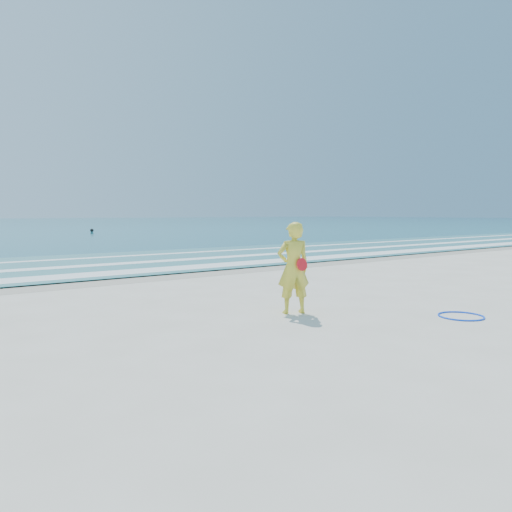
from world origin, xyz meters
TOP-DOWN VIEW (x-y plane):
  - ground at (0.00, 0.00)m, footprint 400.00×400.00m
  - wet_sand at (0.00, 9.00)m, footprint 400.00×2.40m
  - shallow at (0.00, 14.00)m, footprint 400.00×10.00m
  - foam_near at (0.00, 10.30)m, footprint 400.00×1.40m
  - foam_mid at (0.00, 13.20)m, footprint 400.00×0.90m
  - foam_far at (0.00, 16.50)m, footprint 400.00×0.60m
  - hoop at (2.34, -0.80)m, footprint 1.16×1.16m
  - buoy at (11.33, 47.67)m, footprint 0.38×0.38m
  - woman at (-0.15, 1.55)m, footprint 0.82×0.69m

SIDE VIEW (x-z plane):
  - ground at x=0.00m, z-range 0.00..0.00m
  - wet_sand at x=0.00m, z-range 0.00..0.00m
  - hoop at x=2.34m, z-range 0.00..0.03m
  - shallow at x=0.00m, z-range 0.04..0.05m
  - foam_near at x=0.00m, z-range 0.05..0.06m
  - foam_mid at x=0.00m, z-range 0.05..0.06m
  - foam_far at x=0.00m, z-range 0.05..0.06m
  - buoy at x=11.33m, z-range 0.04..0.42m
  - woman at x=-0.15m, z-range 0.00..1.93m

